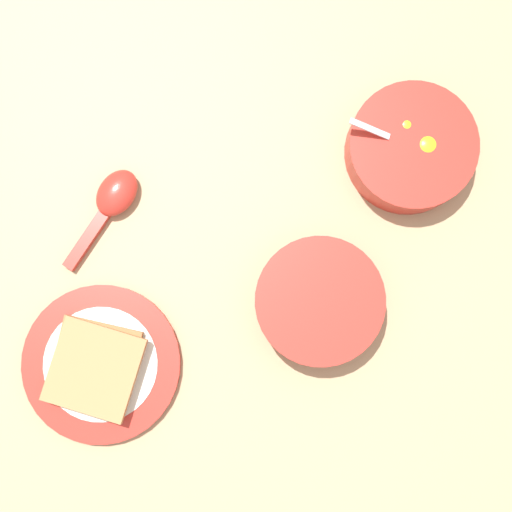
# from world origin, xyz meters

# --- Properties ---
(ground_plane) EXTENTS (3.00, 3.00, 0.00)m
(ground_plane) POSITION_xyz_m (0.00, 0.00, 0.00)
(ground_plane) COLOR tan
(egg_bowl) EXTENTS (0.15, 0.15, 0.08)m
(egg_bowl) POSITION_xyz_m (-0.23, -0.06, 0.03)
(egg_bowl) COLOR red
(egg_bowl) RESTS_ON ground_plane
(toast_plate) EXTENTS (0.19, 0.19, 0.01)m
(toast_plate) POSITION_xyz_m (0.21, 0.01, 0.01)
(toast_plate) COLOR red
(toast_plate) RESTS_ON ground_plane
(toast_sandwich) EXTENTS (0.14, 0.14, 0.02)m
(toast_sandwich) POSITION_xyz_m (0.22, 0.01, 0.03)
(toast_sandwich) COLOR #9E7042
(toast_sandwich) RESTS_ON toast_plate
(soup_spoon) EXTENTS (0.13, 0.09, 0.03)m
(soup_spoon) POSITION_xyz_m (0.11, -0.16, 0.01)
(soup_spoon) COLOR red
(soup_spoon) RESTS_ON ground_plane
(congee_bowl) EXTENTS (0.15, 0.15, 0.05)m
(congee_bowl) POSITION_xyz_m (-0.05, 0.06, 0.03)
(congee_bowl) COLOR red
(congee_bowl) RESTS_ON ground_plane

